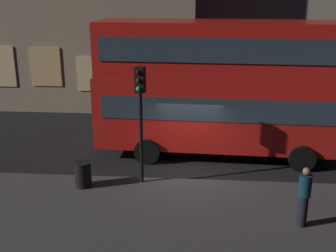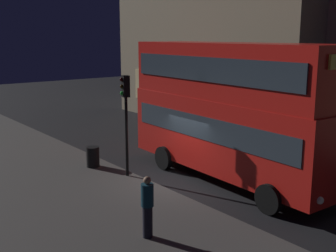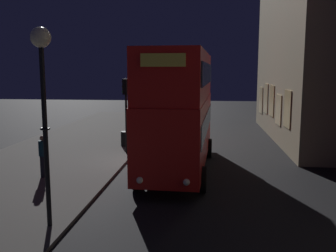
% 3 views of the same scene
% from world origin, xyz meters
% --- Properties ---
extents(ground_plane, '(80.00, 80.00, 0.00)m').
position_xyz_m(ground_plane, '(0.00, 0.00, 0.00)').
color(ground_plane, black).
extents(sidewalk_slab, '(44.00, 7.88, 0.12)m').
position_xyz_m(sidewalk_slab, '(0.00, -4.59, 0.06)').
color(sidewalk_slab, '#423F3D').
rests_on(sidewalk_slab, ground).
extents(double_decker_bus, '(9.89, 3.16, 5.47)m').
position_xyz_m(double_decker_bus, '(1.06, 2.10, 3.06)').
color(double_decker_bus, red).
rests_on(double_decker_bus, ground).
extents(traffic_light_near_kerb, '(0.37, 0.39, 4.09)m').
position_xyz_m(traffic_light_near_kerb, '(-1.59, -1.03, 3.06)').
color(traffic_light_near_kerb, black).
rests_on(traffic_light_near_kerb, sidewalk_slab).
extents(pedestrian, '(0.36, 0.36, 1.80)m').
position_xyz_m(pedestrian, '(3.39, -3.55, 1.05)').
color(pedestrian, black).
rests_on(pedestrian, sidewalk_slab).
extents(litter_bin, '(0.57, 0.57, 0.88)m').
position_xyz_m(litter_bin, '(-3.56, -1.52, 0.56)').
color(litter_bin, black).
rests_on(litter_bin, sidewalk_slab).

